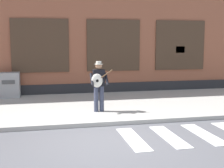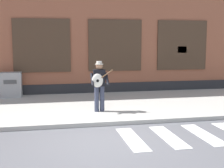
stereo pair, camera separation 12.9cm
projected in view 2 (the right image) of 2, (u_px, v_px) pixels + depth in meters
The scene contains 6 objects.
ground_plane at pixel (107, 141), 7.57m from camera, with size 160.00×160.00×0.00m, color #56565B.
sidewalk at pixel (87, 106), 11.34m from camera, with size 28.00×5.17×0.13m.
building_backdrop at pixel (75, 4), 15.22m from camera, with size 28.00×4.06×8.45m.
crosswalk at pixel (220, 133), 8.17m from camera, with size 5.20×1.90×0.01m.
busker at pixel (99, 83), 10.06m from camera, with size 0.71×0.53×1.64m.
utility_box at pixel (11, 85), 12.76m from camera, with size 0.84×0.58×1.02m.
Camera 2 is at (-1.32, -7.19, 2.40)m, focal length 50.00 mm.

